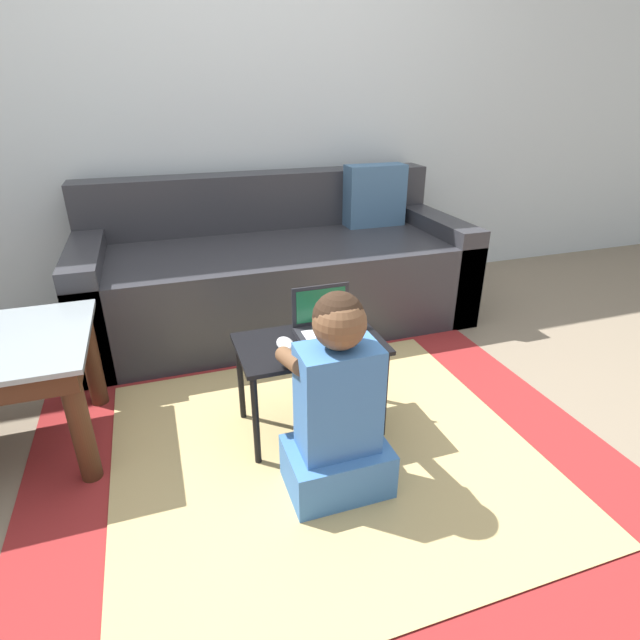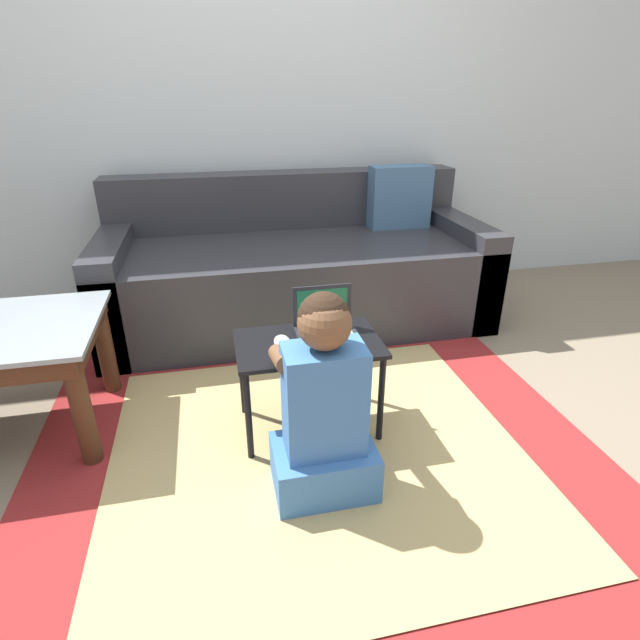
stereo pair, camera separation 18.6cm
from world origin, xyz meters
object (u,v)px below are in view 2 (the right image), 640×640
object	(u,v)px
laptop_desk	(308,354)
computer_mouse	(282,342)
couch	(297,270)
laptop	(326,327)
person_seated	(324,410)

from	to	relation	value
laptop_desk	computer_mouse	size ratio (longest dim) A/B	5.43
couch	laptop	distance (m)	1.05
laptop	computer_mouse	bearing A→B (deg)	-163.21
laptop	laptop_desk	bearing A→B (deg)	-153.45
couch	laptop	world-z (taller)	couch
couch	laptop_desk	world-z (taller)	couch
laptop	computer_mouse	distance (m)	0.18
laptop_desk	computer_mouse	distance (m)	0.12
laptop_desk	person_seated	world-z (taller)	person_seated
computer_mouse	person_seated	bearing A→B (deg)	-75.89
computer_mouse	laptop_desk	bearing A→B (deg)	8.60
computer_mouse	person_seated	xyz separation A→B (m)	(0.08, -0.32, -0.09)
computer_mouse	person_seated	world-z (taller)	person_seated
couch	laptop_desk	xyz separation A→B (m)	(-0.15, -1.07, 0.04)
laptop_desk	laptop	world-z (taller)	laptop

